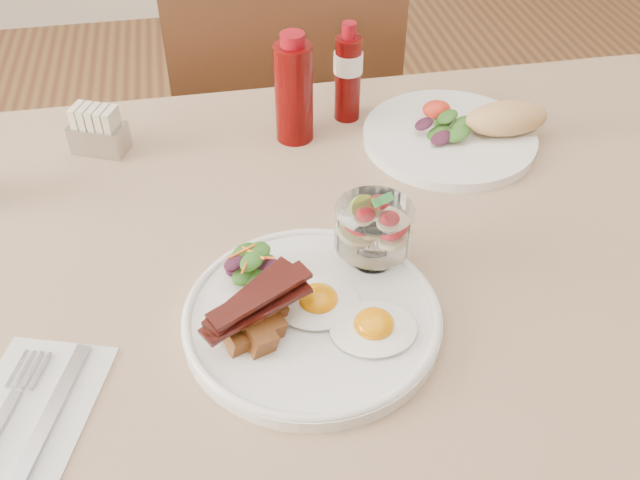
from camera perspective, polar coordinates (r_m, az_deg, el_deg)
table at (r=0.91m, az=2.79°, el=-6.04°), size 1.33×0.88×0.75m
chair_far at (r=1.51m, az=-2.99°, el=8.75°), size 0.42×0.42×0.93m
main_plate at (r=0.78m, az=-0.64°, el=-6.28°), size 0.28×0.28×0.02m
fried_eggs at (r=0.76m, az=2.06°, el=-5.90°), size 0.15×0.14×0.03m
bacon_potato_pile at (r=0.73m, az=-5.19°, el=-6.03°), size 0.12×0.09×0.05m
side_salad at (r=0.80m, az=-5.48°, el=-2.03°), size 0.06×0.06×0.04m
fruit_cup at (r=0.80m, az=4.32°, el=1.03°), size 0.09×0.09×0.09m
second_plate at (r=1.07m, az=11.37°, el=8.53°), size 0.27×0.25×0.06m
ketchup_bottle at (r=1.03m, az=-2.11°, el=11.82°), size 0.06×0.06×0.16m
hot_sauce_bottle at (r=1.08m, az=2.25°, el=13.16°), size 0.05×0.05×0.15m
sugar_caddy at (r=1.07m, az=-17.33°, el=8.24°), size 0.09×0.07×0.07m
napkin_cutlery at (r=0.75m, az=-22.67°, el=-13.69°), size 0.18×0.24×0.01m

